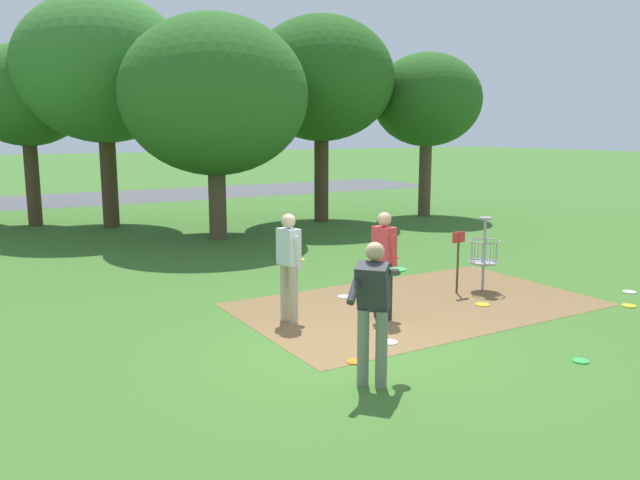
{
  "coord_description": "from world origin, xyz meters",
  "views": [
    {
      "loc": [
        -4.65,
        -6.89,
        2.97
      ],
      "look_at": [
        1.07,
        2.82,
        1.0
      ],
      "focal_mm": 35.37,
      "sensor_mm": 36.0,
      "label": 1
    }
  ],
  "objects_px": {
    "frisbee_mid_grass": "(344,297)",
    "tree_near_right": "(214,96)",
    "player_waiting_left": "(384,259)",
    "frisbee_scattered_b": "(581,361)",
    "player_throwing": "(289,261)",
    "tree_far_left": "(427,101)",
    "player_foreground_watching": "(373,304)",
    "tree_mid_left": "(103,69)",
    "disc_golf_basket": "(481,251)",
    "frisbee_by_tee": "(482,305)",
    "frisbee_far_right": "(389,342)",
    "tree_near_left": "(321,79)",
    "tree_mid_right": "(26,96)",
    "frisbee_far_left": "(629,306)",
    "frisbee_near_basket": "(629,292)",
    "frisbee_scattered_a": "(355,361)"
  },
  "relations": [
    {
      "from": "player_foreground_watching",
      "to": "tree_mid_left",
      "type": "relative_size",
      "value": 0.25
    },
    {
      "from": "disc_golf_basket",
      "to": "player_throwing",
      "type": "relative_size",
      "value": 0.81
    },
    {
      "from": "frisbee_near_basket",
      "to": "frisbee_by_tee",
      "type": "xyz_separation_m",
      "value": [
        -2.98,
        0.75,
        0.0
      ]
    },
    {
      "from": "frisbee_near_basket",
      "to": "tree_mid_right",
      "type": "distance_m",
      "value": 17.37
    },
    {
      "from": "frisbee_far_left",
      "to": "tree_far_left",
      "type": "xyz_separation_m",
      "value": [
        4.48,
        10.81,
        3.96
      ]
    },
    {
      "from": "tree_near_left",
      "to": "player_waiting_left",
      "type": "bearing_deg",
      "value": -115.47
    },
    {
      "from": "disc_golf_basket",
      "to": "tree_far_left",
      "type": "bearing_deg",
      "value": 55.88
    },
    {
      "from": "player_foreground_watching",
      "to": "frisbee_scattered_b",
      "type": "xyz_separation_m",
      "value": [
        2.78,
        -0.75,
        -0.98
      ]
    },
    {
      "from": "player_waiting_left",
      "to": "frisbee_scattered_b",
      "type": "distance_m",
      "value": 3.22
    },
    {
      "from": "player_throwing",
      "to": "tree_far_left",
      "type": "xyz_separation_m",
      "value": [
        9.89,
        8.63,
        3.0
      ]
    },
    {
      "from": "player_waiting_left",
      "to": "tree_near_right",
      "type": "relative_size",
      "value": 0.28
    },
    {
      "from": "player_waiting_left",
      "to": "frisbee_far_right",
      "type": "relative_size",
      "value": 6.9
    },
    {
      "from": "tree_mid_left",
      "to": "player_throwing",
      "type": "bearing_deg",
      "value": -89.1
    },
    {
      "from": "player_waiting_left",
      "to": "frisbee_scattered_b",
      "type": "relative_size",
      "value": 8.22
    },
    {
      "from": "player_waiting_left",
      "to": "frisbee_far_left",
      "type": "height_order",
      "value": "player_waiting_left"
    },
    {
      "from": "tree_near_left",
      "to": "tree_mid_right",
      "type": "relative_size",
      "value": 1.18
    },
    {
      "from": "frisbee_near_basket",
      "to": "tree_mid_left",
      "type": "xyz_separation_m",
      "value": [
        -6.46,
        13.14,
        4.75
      ]
    },
    {
      "from": "player_waiting_left",
      "to": "frisbee_mid_grass",
      "type": "height_order",
      "value": "player_waiting_left"
    },
    {
      "from": "player_throwing",
      "to": "frisbee_far_right",
      "type": "height_order",
      "value": "player_throwing"
    },
    {
      "from": "tree_mid_left",
      "to": "tree_mid_right",
      "type": "bearing_deg",
      "value": 143.3
    },
    {
      "from": "tree_near_right",
      "to": "frisbee_by_tee",
      "type": "bearing_deg",
      "value": -80.97
    },
    {
      "from": "disc_golf_basket",
      "to": "tree_near_right",
      "type": "relative_size",
      "value": 0.23
    },
    {
      "from": "player_throwing",
      "to": "tree_far_left",
      "type": "relative_size",
      "value": 0.31
    },
    {
      "from": "frisbee_by_tee",
      "to": "tree_far_left",
      "type": "bearing_deg",
      "value": 55.22
    },
    {
      "from": "disc_golf_basket",
      "to": "tree_near_left",
      "type": "relative_size",
      "value": 0.21
    },
    {
      "from": "player_foreground_watching",
      "to": "player_waiting_left",
      "type": "distance_m",
      "value": 2.73
    },
    {
      "from": "frisbee_mid_grass",
      "to": "tree_mid_right",
      "type": "relative_size",
      "value": 0.04
    },
    {
      "from": "player_foreground_watching",
      "to": "player_throwing",
      "type": "distance_m",
      "value": 2.74
    },
    {
      "from": "frisbee_far_left",
      "to": "frisbee_scattered_a",
      "type": "relative_size",
      "value": 1.09
    },
    {
      "from": "frisbee_mid_grass",
      "to": "tree_near_right",
      "type": "height_order",
      "value": "tree_near_right"
    },
    {
      "from": "frisbee_by_tee",
      "to": "tree_mid_right",
      "type": "height_order",
      "value": "tree_mid_right"
    },
    {
      "from": "frisbee_mid_grass",
      "to": "frisbee_scattered_b",
      "type": "xyz_separation_m",
      "value": [
        0.92,
        -4.27,
        0.0
      ]
    },
    {
      "from": "player_foreground_watching",
      "to": "player_waiting_left",
      "type": "relative_size",
      "value": 1.0
    },
    {
      "from": "tree_near_left",
      "to": "tree_mid_left",
      "type": "xyz_separation_m",
      "value": [
        -6.29,
        2.19,
        0.19
      ]
    },
    {
      "from": "frisbee_far_left",
      "to": "frisbee_scattered_b",
      "type": "xyz_separation_m",
      "value": [
        -2.96,
        -1.29,
        0.0
      ]
    },
    {
      "from": "frisbee_mid_grass",
      "to": "frisbee_far_left",
      "type": "bearing_deg",
      "value": -37.52
    },
    {
      "from": "frisbee_far_left",
      "to": "tree_near_right",
      "type": "height_order",
      "value": "tree_near_right"
    },
    {
      "from": "player_throwing",
      "to": "tree_near_right",
      "type": "relative_size",
      "value": 0.28
    },
    {
      "from": "tree_near_left",
      "to": "tree_near_right",
      "type": "height_order",
      "value": "tree_near_left"
    },
    {
      "from": "tree_near_right",
      "to": "tree_mid_right",
      "type": "distance_m",
      "value": 6.57
    },
    {
      "from": "frisbee_mid_grass",
      "to": "frisbee_far_right",
      "type": "bearing_deg",
      "value": -108.08
    },
    {
      "from": "frisbee_near_basket",
      "to": "frisbee_far_right",
      "type": "xyz_separation_m",
      "value": [
        -5.53,
        -0.0,
        0.0
      ]
    },
    {
      "from": "frisbee_mid_grass",
      "to": "tree_near_right",
      "type": "xyz_separation_m",
      "value": [
        0.38,
        7.09,
        3.87
      ]
    },
    {
      "from": "frisbee_far_right",
      "to": "tree_mid_left",
      "type": "bearing_deg",
      "value": 94.03
    },
    {
      "from": "frisbee_mid_grass",
      "to": "tree_mid_left",
      "type": "distance_m",
      "value": 11.86
    },
    {
      "from": "frisbee_near_basket",
      "to": "tree_mid_right",
      "type": "xyz_separation_m",
      "value": [
        -8.46,
        14.63,
        3.98
      ]
    },
    {
      "from": "disc_golf_basket",
      "to": "frisbee_far_right",
      "type": "bearing_deg",
      "value": -154.99
    },
    {
      "from": "frisbee_far_right",
      "to": "tree_near_right",
      "type": "xyz_separation_m",
      "value": [
        1.17,
        9.5,
        3.87
      ]
    },
    {
      "from": "player_waiting_left",
      "to": "tree_near_left",
      "type": "bearing_deg",
      "value": 64.53
    },
    {
      "from": "tree_mid_right",
      "to": "tree_far_left",
      "type": "height_order",
      "value": "tree_far_left"
    }
  ]
}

